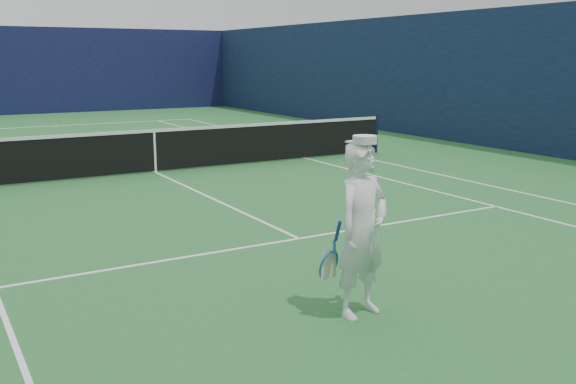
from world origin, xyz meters
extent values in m
plane|color=#26652E|center=(0.00, 0.00, 0.00)|extent=(80.00, 80.00, 0.00)
cube|color=white|center=(0.00, 11.88, 0.00)|extent=(11.03, 0.06, 0.01)
cube|color=white|center=(5.49, 0.00, 0.00)|extent=(0.06, 23.83, 0.01)
cube|color=white|center=(4.12, 0.00, 0.00)|extent=(0.06, 23.77, 0.01)
cube|color=white|center=(0.00, 6.40, 0.00)|extent=(8.23, 0.06, 0.01)
cube|color=white|center=(0.00, -6.40, 0.00)|extent=(8.23, 0.06, 0.01)
cube|color=white|center=(0.00, 0.00, 0.00)|extent=(0.06, 12.80, 0.01)
cube|color=white|center=(0.00, 11.73, 0.00)|extent=(0.06, 0.30, 0.01)
cube|color=#0F1339|center=(0.00, 18.00, 2.00)|extent=(20.12, 0.12, 4.00)
cube|color=#0F1B37|center=(10.00, 0.00, 2.00)|extent=(0.12, 36.12, 4.00)
cylinder|color=#141E4C|center=(6.40, 0.00, 0.54)|extent=(0.09, 0.09, 1.07)
cube|color=black|center=(0.00, 0.00, 0.50)|extent=(12.79, 0.02, 0.92)
cube|color=white|center=(0.00, 0.00, 0.97)|extent=(12.79, 0.04, 0.07)
cube|color=white|center=(0.00, 0.00, 0.47)|extent=(0.05, 0.03, 0.94)
imported|color=white|center=(-0.90, -9.12, 0.90)|extent=(0.73, 0.56, 1.80)
cylinder|color=white|center=(-0.90, -9.12, 1.82)|extent=(0.24, 0.24, 0.08)
cube|color=white|center=(-0.93, -9.00, 1.79)|extent=(0.20, 0.14, 0.02)
cylinder|color=navy|center=(-1.19, -9.11, 0.93)|extent=(0.05, 0.09, 0.22)
cube|color=#205FAD|center=(-1.19, -9.05, 0.75)|extent=(0.03, 0.02, 0.14)
torus|color=#205FAD|center=(-1.21, -8.99, 0.55)|extent=(0.31, 0.16, 0.29)
cube|color=beige|center=(-1.21, -8.99, 0.55)|extent=(0.22, 0.05, 0.30)
sphere|color=#D9F61B|center=(-0.66, -8.97, 0.99)|extent=(0.07, 0.07, 0.07)
sphere|color=#D9F61B|center=(-0.63, -8.94, 1.02)|extent=(0.07, 0.07, 0.07)
camera|label=1|loc=(-4.70, -14.16, 2.62)|focal=40.00mm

